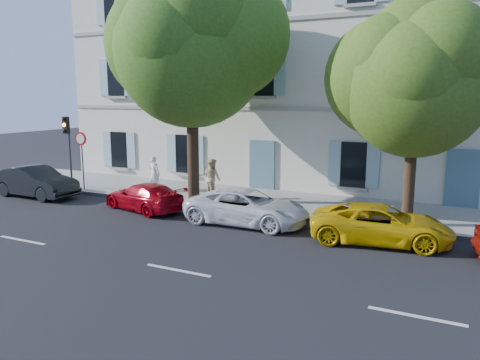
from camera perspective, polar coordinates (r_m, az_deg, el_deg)
The scene contains 14 objects.
ground at distance 16.12m, azimuth 0.41°, elevation -6.35°, with size 90.00×90.00×0.00m, color black.
sidewalk at distance 20.07m, azimuth 5.94°, elevation -2.86°, with size 36.00×4.50×0.15m, color #A09E96.
kerb at distance 18.11m, azimuth 3.55°, elevation -4.25°, with size 36.00×0.16×0.16m, color #9E998E.
building at distance 25.07m, azimuth 10.89°, elevation 13.25°, with size 28.00×7.00×12.00m, color silver.
car_dark_sedan at distance 23.45m, azimuth -23.67°, elevation -0.19°, with size 1.50×4.30×1.42m, color black.
car_red_coupe at distance 19.41m, azimuth -11.64°, elevation -2.00°, with size 1.57×3.86×1.12m, color #A90412.
car_white_coupe at distance 16.97m, azimuth 0.85°, elevation -3.31°, with size 2.09×4.52×1.26m, color white.
car_yellow_supercar at distance 15.48m, azimuth 16.82°, elevation -5.16°, with size 2.02×4.39×1.22m, color #DEB209.
tree_left at distance 19.79m, azimuth -5.97°, elevation 15.34°, with size 6.25×6.25×9.68m.
tree_right at distance 16.94m, azimuth 20.60°, elevation 10.70°, with size 4.83×4.83×7.45m.
traffic_light at distance 24.03m, azimuth -20.30°, elevation 4.98°, with size 0.27×0.39×3.47m.
road_sign at distance 23.52m, azimuth -18.76°, elevation 3.69°, with size 0.64×0.10×2.76m.
pedestrian_a at distance 22.35m, azimuth -10.40°, elevation 0.75°, with size 0.61×0.40×1.67m, color white.
pedestrian_b at distance 20.64m, azimuth -3.38°, elevation 0.23°, with size 0.85×0.66×1.74m, color #D0BC85.
Camera 1 is at (6.71, -13.92, 4.60)m, focal length 35.00 mm.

